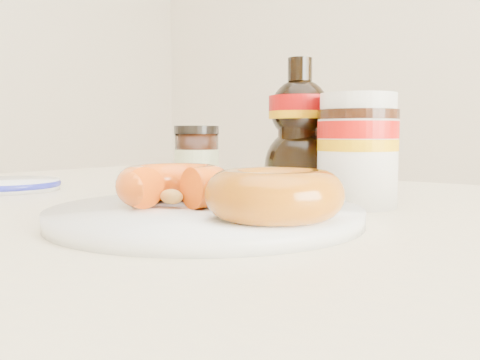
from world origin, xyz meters
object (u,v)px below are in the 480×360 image
Objects in this scene: syrup_bottle at (299,130)px; blue_rim_saucer at (6,185)px; plate at (206,214)px; nutella_jar at (357,146)px; donut_bitten at (174,185)px; donut_whole at (274,194)px; dining_table at (238,291)px; dark_jar at (197,163)px.

blue_rim_saucer is (-0.39, -0.16, -0.08)m from syrup_bottle.
blue_rim_saucer is at bearing 175.67° from plate.
syrup_bottle is (-0.08, 0.01, 0.02)m from nutella_jar.
donut_whole is (0.12, -0.01, 0.00)m from donut_bitten.
dining_table is at bearing -89.68° from syrup_bottle.
syrup_bottle is (-0.10, 0.20, 0.05)m from donut_whole.
plate is 0.04m from donut_bitten.
dining_table is at bearing -126.11° from nutella_jar.
syrup_bottle reaches higher than blue_rim_saucer.
nutella_jar is (-0.02, 0.19, 0.03)m from donut_whole.
blue_rim_saucer is at bearing -174.19° from dining_table.
plate is 0.40m from blue_rim_saucer.
syrup_bottle is at bearing 24.48° from dark_jar.
donut_whole is at bearing -40.01° from dining_table.
donut_whole is at bearing -34.57° from dark_jar.
plate is (0.02, -0.07, 0.09)m from dining_table.
dining_table is 11.41× the size of nutella_jar.
donut_whole reaches higher than plate.
syrup_bottle is 0.42m from blue_rim_saucer.
donut_whole is at bearing -11.14° from plate.
blue_rim_saucer is at bearing -171.10° from donut_bitten.
dark_jar reaches higher than donut_bitten.
donut_whole is 0.24m from syrup_bottle.
dark_jar is at bearing 140.57° from donut_bitten.
syrup_bottle is at bearing 173.06° from nutella_jar.
dining_table is 0.20m from nutella_jar.
donut_whole is 0.88× the size of nutella_jar.
donut_bitten is 0.87× the size of nutella_jar.
dark_jar is 0.29m from blue_rim_saucer.
dark_jar reaches higher than plate.
syrup_bottle is at bearing 100.90° from donut_bitten.
dark_jar is at bearing -167.56° from nutella_jar.
nutella_jar is (0.09, 0.19, 0.03)m from donut_bitten.
dark_jar reaches higher than dining_table.
syrup_bottle reaches higher than plate.
donut_whole is at bearing -82.93° from nutella_jar.
nutella_jar reaches higher than plate.
plate is at bearing 168.86° from donut_whole.
nutella_jar is 0.82× the size of blue_rim_saucer.
donut_whole is at bearing -5.54° from blue_rim_saucer.
donut_whole reaches higher than blue_rim_saucer.
donut_bitten is at bearing -100.27° from dining_table.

